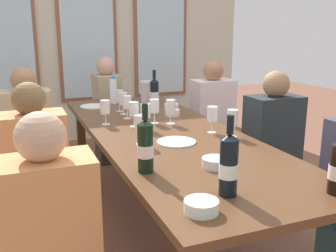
% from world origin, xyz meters
% --- Properties ---
extents(ground_plane, '(12.00, 12.00, 0.00)m').
position_xyz_m(ground_plane, '(0.00, 0.00, 0.00)').
color(ground_plane, brown).
extents(back_wall_with_windows, '(4.10, 0.10, 2.90)m').
position_xyz_m(back_wall_with_windows, '(0.00, 2.61, 1.45)').
color(back_wall_with_windows, beige).
rests_on(back_wall_with_windows, ground).
extents(dining_table, '(0.90, 2.62, 0.74)m').
position_xyz_m(dining_table, '(0.00, 0.00, 0.67)').
color(dining_table, brown).
rests_on(dining_table, ground).
extents(white_plate_0, '(0.23, 0.23, 0.01)m').
position_xyz_m(white_plate_0, '(-0.27, 0.99, 0.74)').
color(white_plate_0, white).
rests_on(white_plate_0, dining_table).
extents(white_plate_1, '(0.23, 0.23, 0.01)m').
position_xyz_m(white_plate_1, '(-0.03, -0.26, 0.74)').
color(white_plate_1, white).
rests_on(white_plate_1, dining_table).
extents(metal_pitcher, '(0.16, 0.16, 0.19)m').
position_xyz_m(metal_pitcher, '(0.24, 1.03, 0.84)').
color(metal_pitcher, silver).
rests_on(metal_pitcher, dining_table).
extents(wine_bottle_1, '(0.08, 0.08, 0.31)m').
position_xyz_m(wine_bottle_1, '(0.22, 0.82, 0.86)').
color(wine_bottle_1, black).
rests_on(wine_bottle_1, dining_table).
extents(wine_bottle_2, '(0.08, 0.08, 0.33)m').
position_xyz_m(wine_bottle_2, '(-0.35, -0.65, 0.87)').
color(wine_bottle_2, black).
rests_on(wine_bottle_2, dining_table).
extents(wine_bottle_3, '(0.08, 0.08, 0.33)m').
position_xyz_m(wine_bottle_3, '(-0.13, -1.02, 0.87)').
color(wine_bottle_3, black).
rests_on(wine_bottle_3, dining_table).
extents(tasting_bowl_0, '(0.12, 0.12, 0.05)m').
position_xyz_m(tasting_bowl_0, '(0.31, 0.65, 0.76)').
color(tasting_bowl_0, white).
rests_on(tasting_bowl_0, dining_table).
extents(tasting_bowl_1, '(0.11, 0.11, 0.05)m').
position_xyz_m(tasting_bowl_1, '(0.23, 0.42, 0.76)').
color(tasting_bowl_1, white).
rests_on(tasting_bowl_1, dining_table).
extents(tasting_bowl_2, '(0.13, 0.13, 0.05)m').
position_xyz_m(tasting_bowl_2, '(-0.02, -0.72, 0.76)').
color(tasting_bowl_2, white).
rests_on(tasting_bowl_2, dining_table).
extents(tasting_bowl_3, '(0.13, 0.13, 0.05)m').
position_xyz_m(tasting_bowl_3, '(-0.30, -1.12, 0.76)').
color(tasting_bowl_3, white).
rests_on(tasting_bowl_3, dining_table).
extents(water_bottle, '(0.06, 0.06, 0.24)m').
position_xyz_m(water_bottle, '(-0.07, 1.09, 0.85)').
color(water_bottle, white).
rests_on(water_bottle, dining_table).
extents(wine_glass_0, '(0.07, 0.07, 0.17)m').
position_xyz_m(wine_glass_0, '(0.11, 0.18, 0.86)').
color(wine_glass_0, white).
rests_on(wine_glass_0, dining_table).
extents(wine_glass_1, '(0.07, 0.07, 0.17)m').
position_xyz_m(wine_glass_1, '(0.34, -0.27, 0.86)').
color(wine_glass_1, white).
rests_on(wine_glass_1, dining_table).
extents(wine_glass_2, '(0.07, 0.07, 0.17)m').
position_xyz_m(wine_glass_2, '(-0.13, 0.45, 0.86)').
color(wine_glass_2, white).
rests_on(wine_glass_2, dining_table).
extents(wine_glass_3, '(0.07, 0.07, 0.17)m').
position_xyz_m(wine_glass_3, '(-0.24, -0.21, 0.86)').
color(wine_glass_3, white).
rests_on(wine_glass_3, dining_table).
extents(wine_glass_4, '(0.07, 0.07, 0.17)m').
position_xyz_m(wine_glass_4, '(0.01, 0.24, 0.86)').
color(wine_glass_4, white).
rests_on(wine_glass_4, dining_table).
extents(wine_glass_5, '(0.07, 0.07, 0.17)m').
position_xyz_m(wine_glass_5, '(-0.15, 0.19, 0.86)').
color(wine_glass_5, white).
rests_on(wine_glass_5, dining_table).
extents(wine_glass_6, '(0.07, 0.07, 0.17)m').
position_xyz_m(wine_glass_6, '(-0.11, 0.60, 0.86)').
color(wine_glass_6, white).
rests_on(wine_glass_6, dining_table).
extents(wine_glass_7, '(0.07, 0.07, 0.17)m').
position_xyz_m(wine_glass_7, '(-0.10, 0.10, 0.86)').
color(wine_glass_7, white).
rests_on(wine_glass_7, dining_table).
extents(wine_glass_8, '(0.07, 0.07, 0.17)m').
position_xyz_m(wine_glass_8, '(-0.11, 0.72, 0.86)').
color(wine_glass_8, white).
rests_on(wine_glass_8, dining_table).
extents(wine_glass_9, '(0.07, 0.07, 0.17)m').
position_xyz_m(wine_glass_9, '(0.27, -0.14, 0.86)').
color(wine_glass_9, white).
rests_on(wine_glass_9, dining_table).
extents(wine_glass_10, '(0.07, 0.07, 0.17)m').
position_xyz_m(wine_glass_10, '(-0.32, 0.33, 0.86)').
color(wine_glass_10, white).
rests_on(wine_glass_10, dining_table).
extents(seated_person_2, '(0.38, 0.24, 1.11)m').
position_xyz_m(seated_person_2, '(-0.82, 0.00, 0.53)').
color(seated_person_2, '#282531').
rests_on(seated_person_2, ground).
extents(seated_person_3, '(0.38, 0.24, 1.11)m').
position_xyz_m(seated_person_3, '(0.82, -0.05, 0.53)').
color(seated_person_3, '#372730').
rests_on(seated_person_3, ground).
extents(seated_person_4, '(0.38, 0.24, 1.11)m').
position_xyz_m(seated_person_4, '(-0.82, 0.88, 0.53)').
color(seated_person_4, '#292D2B').
rests_on(seated_person_4, ground).
extents(seated_person_5, '(0.38, 0.24, 1.11)m').
position_xyz_m(seated_person_5, '(0.82, 0.88, 0.53)').
color(seated_person_5, '#26232C').
rests_on(seated_person_5, ground).
extents(seated_person_6, '(0.24, 0.38, 1.11)m').
position_xyz_m(seated_person_6, '(0.00, 1.66, 0.53)').
color(seated_person_6, '#3A372C').
rests_on(seated_person_6, ground).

